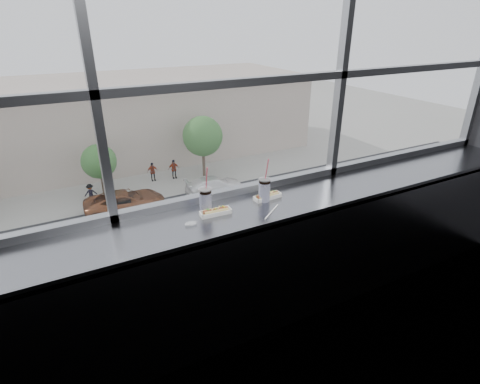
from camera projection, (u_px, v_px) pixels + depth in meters
name	position (u px, v px, depth m)	size (l,w,h in m)	color
wall_back_lower	(237.00, 249.00, 3.36)	(6.00, 6.00, 0.00)	black
window_glass	(235.00, 39.00, 2.64)	(6.00, 6.00, 0.00)	silver
window_mullions	(236.00, 39.00, 2.62)	(6.00, 0.08, 2.40)	gray
counter	(253.00, 210.00, 2.92)	(6.00, 0.55, 0.06)	gray
counter_fascia	(268.00, 282.00, 2.93)	(6.00, 0.04, 1.04)	gray
hotdog_tray_left	(216.00, 212.00, 2.78)	(0.24, 0.09, 0.06)	white
hotdog_tray_right	(268.00, 196.00, 3.03)	(0.24, 0.09, 0.06)	white
soda_cup_left	(205.00, 199.00, 2.78)	(0.10, 0.10, 0.37)	white
soda_cup_right	(264.00, 189.00, 2.96)	(0.10, 0.10, 0.36)	white
loose_straw	(272.00, 212.00, 2.82)	(0.01, 0.01, 0.25)	white
wrapper	(191.00, 223.00, 2.64)	(0.09, 0.07, 0.02)	silver
plaza_ground	(66.00, 147.00, 43.21)	(120.00, 120.00, 0.00)	#98968F
street_asphalt	(97.00, 246.00, 24.29)	(80.00, 10.00, 0.06)	black
far_sidewalk	(82.00, 199.00, 30.73)	(80.00, 6.00, 0.04)	#98968F
far_building	(63.00, 124.00, 37.11)	(50.00, 14.00, 8.00)	#B3A396
car_far_b	(125.00, 198.00, 28.18)	(6.59, 2.75, 2.20)	brown
car_near_e	(325.00, 208.00, 27.11)	(5.50, 2.29, 1.83)	#4E67BC
car_near_c	(72.00, 273.00, 19.88)	(6.50, 2.71, 2.17)	#702206
car_far_c	(214.00, 182.00, 31.34)	(5.66, 2.36, 1.89)	white
pedestrian_b	(90.00, 191.00, 29.79)	(0.83, 0.62, 1.86)	#66605B
pedestrian_c	(152.00, 170.00, 33.74)	(0.92, 0.69, 2.07)	#66605B
pedestrian_d	(174.00, 167.00, 34.26)	(0.95, 0.71, 2.14)	#66605B
tree_center	(99.00, 161.00, 30.22)	(2.81, 2.81, 4.40)	#47382B
tree_right	(203.00, 136.00, 33.67)	(3.64, 3.64, 5.68)	#47382B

